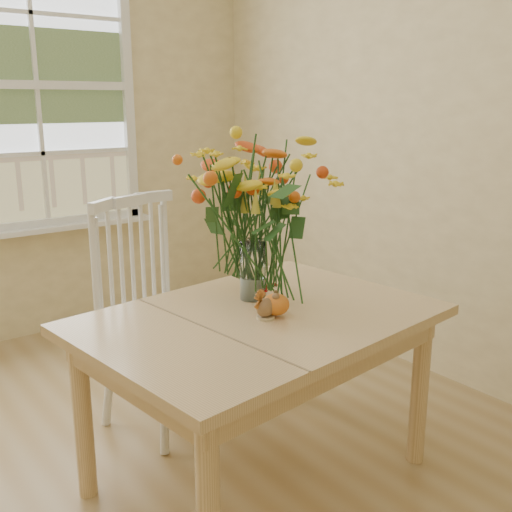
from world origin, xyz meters
TOP-DOWN VIEW (x-y plane):
  - dining_table at (0.65, 0.17)m, footprint 1.38×1.05m
  - windsor_chair at (0.55, 0.86)m, footprint 0.59×0.57m
  - flower_vase at (0.74, 0.34)m, footprint 0.50×0.50m
  - pumpkin at (0.69, 0.12)m, footprint 0.10×0.10m
  - turkey_figurine at (0.64, 0.12)m, footprint 0.10×0.08m
  - dark_gourd at (0.77, 0.35)m, footprint 0.13×0.09m

SIDE VIEW (x-z plane):
  - windsor_chair at x=0.55m, z-range 0.06..1.08m
  - dining_table at x=0.65m, z-range 0.25..0.94m
  - dark_gourd at x=0.77m, z-range 0.69..0.77m
  - pumpkin at x=0.69m, z-range 0.69..0.77m
  - turkey_figurine at x=0.64m, z-range 0.68..0.78m
  - flower_vase at x=0.74m, z-range 0.75..1.34m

